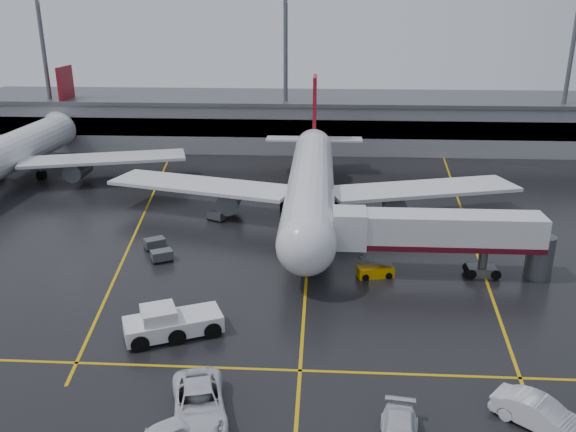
{
  "coord_description": "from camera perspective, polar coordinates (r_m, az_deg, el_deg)",
  "views": [
    {
      "loc": [
        1.2,
        -56.1,
        23.26
      ],
      "look_at": [
        -2.0,
        -2.0,
        4.0
      ],
      "focal_mm": 36.79,
      "sensor_mm": 36.0,
      "label": 1
    }
  ],
  "objects": [
    {
      "name": "light_mast_mid",
      "position": [
        98.69,
        -0.24,
        14.46
      ],
      "size": [
        3.0,
        1.2,
        25.45
      ],
      "color": "#595B60",
      "rests_on": "ground"
    },
    {
      "name": "light_mast_right",
      "position": [
        105.86,
        25.57,
        12.96
      ],
      "size": [
        3.0,
        1.2,
        25.45
      ],
      "color": "#595B60",
      "rests_on": "ground"
    },
    {
      "name": "jet_bridge",
      "position": [
        54.75,
        14.4,
        -1.76
      ],
      "size": [
        19.9,
        3.4,
        6.05
      ],
      "color": "silver",
      "rests_on": "ground"
    },
    {
      "name": "ground",
      "position": [
        60.75,
        2.0,
        -2.96
      ],
      "size": [
        220.0,
        220.0,
        0.0
      ],
      "primitive_type": "plane",
      "color": "black",
      "rests_on": "ground"
    },
    {
      "name": "terminal",
      "position": [
        105.75,
        2.72,
        9.23
      ],
      "size": [
        122.0,
        19.0,
        8.6
      ],
      "color": "gray",
      "rests_on": "ground"
    },
    {
      "name": "second_airliner",
      "position": [
        91.01,
        -25.17,
        5.62
      ],
      "size": [
        48.8,
        45.6,
        14.1
      ],
      "color": "silver",
      "rests_on": "ground"
    },
    {
      "name": "apron_line_stop",
      "position": [
        41.3,
        1.17,
        -14.71
      ],
      "size": [
        60.0,
        0.25,
        0.02
      ],
      "primitive_type": "cube",
      "color": "gold",
      "rests_on": "ground"
    },
    {
      "name": "belt_loader",
      "position": [
        54.57,
        8.43,
        -5.31
      ],
      "size": [
        3.47,
        2.1,
        2.06
      ],
      "color": "#D98F00",
      "rests_on": "ground"
    },
    {
      "name": "apron_line_right",
      "position": [
        72.06,
        16.67,
        -0.11
      ],
      "size": [
        7.57,
        69.64,
        0.02
      ],
      "primitive_type": "cube",
      "rotation": [
        0.0,
        0.0,
        -0.1
      ],
      "color": "gold",
      "rests_on": "ground"
    },
    {
      "name": "service_van_a",
      "position": [
        37.3,
        -8.59,
        -17.48
      ],
      "size": [
        4.61,
        7.21,
        1.85
      ],
      "primitive_type": "imported",
      "rotation": [
        0.0,
        0.0,
        0.25
      ],
      "color": "silver",
      "rests_on": "ground"
    },
    {
      "name": "pushback_tractor",
      "position": [
        45.46,
        -11.29,
        -10.16
      ],
      "size": [
        7.67,
        5.48,
        2.55
      ],
      "color": "silver",
      "rests_on": "ground"
    },
    {
      "name": "baggage_cart_a",
      "position": [
        58.36,
        -12.1,
        -3.72
      ],
      "size": [
        2.38,
        2.1,
        1.12
      ],
      "color": "#595B60",
      "rests_on": "ground"
    },
    {
      "name": "baggage_cart_b",
      "position": [
        61.44,
        -12.75,
        -2.56
      ],
      "size": [
        2.39,
        2.18,
        1.12
      ],
      "color": "#595B60",
      "rests_on": "ground"
    },
    {
      "name": "main_airliner",
      "position": [
        68.52,
        2.25,
        3.4
      ],
      "size": [
        48.8,
        45.6,
        14.1
      ],
      "color": "silver",
      "rests_on": "ground"
    },
    {
      "name": "apron_line_left",
      "position": [
        73.21,
        -13.64,
        0.48
      ],
      "size": [
        9.99,
        69.35,
        0.02
      ],
      "primitive_type": "cube",
      "rotation": [
        0.0,
        0.0,
        0.14
      ],
      "color": "gold",
      "rests_on": "ground"
    },
    {
      "name": "service_van_c",
      "position": [
        39.07,
        23.17,
        -17.17
      ],
      "size": [
        5.42,
        5.0,
        1.81
      ],
      "primitive_type": "imported",
      "rotation": [
        0.0,
        0.0,
        0.87
      ],
      "color": "silver",
      "rests_on": "ground"
    },
    {
      "name": "baggage_cart_c",
      "position": [
        68.42,
        -6.91,
        0.1
      ],
      "size": [
        2.37,
        2.07,
        1.12
      ],
      "color": "#595B60",
      "rests_on": "ground"
    },
    {
      "name": "apron_line_centre",
      "position": [
        60.75,
        2.0,
        -2.95
      ],
      "size": [
        0.25,
        90.0,
        0.02
      ],
      "primitive_type": "cube",
      "color": "gold",
      "rests_on": "ground"
    },
    {
      "name": "light_mast_left",
      "position": [
        108.8,
        -22.41,
        13.52
      ],
      "size": [
        3.0,
        1.2,
        25.45
      ],
      "color": "#595B60",
      "rests_on": "ground"
    }
  ]
}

